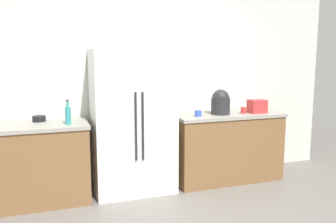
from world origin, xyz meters
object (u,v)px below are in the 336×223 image
Objects in this scene: bowl_a at (39,119)px; cup_b at (243,110)px; bottle_a at (68,115)px; toaster at (257,106)px; refrigerator at (133,121)px; cup_a at (198,113)px; rice_cooker at (221,102)px.

cup_b is at bearing -5.62° from bowl_a.
cup_b is at bearing 1.17° from bottle_a.
toaster reaches higher than bowl_a.
bowl_a is (-2.52, 0.25, -0.01)m from cup_b.
refrigerator is at bearing 176.49° from toaster.
toaster is at bearing -3.51° from refrigerator.
cup_a reaches higher than bowl_a.
cup_b is (0.32, -0.03, -0.11)m from rice_cooker.
cup_b is (0.65, 0.02, 0.00)m from cup_a.
bottle_a is 0.43m from bowl_a.
refrigerator is 1.16m from rice_cooker.
refrigerator is 11.61× the size of bowl_a.
rice_cooker reaches higher than cup_a.
rice_cooker is 1.18× the size of bottle_a.
bowl_a is at bearing 171.90° from cup_a.
toaster is 2.73m from bowl_a.
bottle_a is at bearing -43.86° from bowl_a.
refrigerator is 0.78m from bottle_a.
cup_a is at bearing -7.29° from refrigerator.
bowl_a is (-2.21, 0.21, -0.12)m from rice_cooker.
toaster is (1.66, -0.10, 0.12)m from refrigerator.
refrigerator is 1.07m from bowl_a.
toaster is at bearing 0.71° from bottle_a.
rice_cooker reaches higher than bowl_a.
cup_a is (-0.34, -0.05, -0.12)m from rice_cooker.
refrigerator is 20.83× the size of cup_b.
toaster is at bearing 0.13° from cup_a.
bottle_a is 1.84× the size of bowl_a.
bottle_a is (-0.75, -0.13, 0.14)m from refrigerator.
toaster is 2.67× the size of cup_b.
cup_b is at bearing -6.26° from rice_cooker.
cup_a is at bearing 1.02° from bottle_a.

